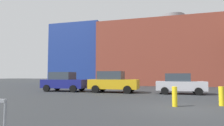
{
  "coord_description": "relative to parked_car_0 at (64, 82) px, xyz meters",
  "views": [
    {
      "loc": [
        -0.52,
        -9.36,
        1.45
      ],
      "look_at": [
        -5.91,
        9.9,
        2.82
      ],
      "focal_mm": 31.2,
      "sensor_mm": 36.0,
      "label": 1
    }
  ],
  "objects": [
    {
      "name": "building_backdrop",
      "position": [
        10.94,
        18.96,
        4.38
      ],
      "size": [
        43.01,
        13.49,
        12.33
      ],
      "color": "brown",
      "rests_on": "ground_plane"
    },
    {
      "name": "ground_plane",
      "position": [
        10.1,
        -7.63,
        -0.92
      ],
      "size": [
        200.0,
        200.0,
        0.0
      ],
      "primitive_type": "plane",
      "color": "#2D3033"
    },
    {
      "name": "parked_car_1",
      "position": [
        4.93,
        -0.0,
        0.02
      ],
      "size": [
        4.38,
        2.15,
        1.9
      ],
      "color": "gold",
      "rests_on": "ground_plane"
    },
    {
      "name": "parked_car_2",
      "position": [
        10.6,
        0.0,
        -0.08
      ],
      "size": [
        3.88,
        1.91,
        1.68
      ],
      "color": "silver",
      "rests_on": "ground_plane"
    },
    {
      "name": "bollard_yellow_0",
      "position": [
        9.94,
        -7.12,
        -0.44
      ],
      "size": [
        0.24,
        0.24,
        0.95
      ],
      "primitive_type": "cylinder",
      "color": "yellow",
      "rests_on": "ground_plane"
    },
    {
      "name": "parked_car_0",
      "position": [
        0.0,
        0.0,
        0.0
      ],
      "size": [
        4.27,
        2.1,
        1.85
      ],
      "color": "navy",
      "rests_on": "ground_plane"
    },
    {
      "name": "bollard_yellow_1",
      "position": [
        12.16,
        -6.27,
        -0.45
      ],
      "size": [
        0.24,
        0.24,
        0.95
      ],
      "primitive_type": "cylinder",
      "color": "yellow",
      "rests_on": "ground_plane"
    }
  ]
}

